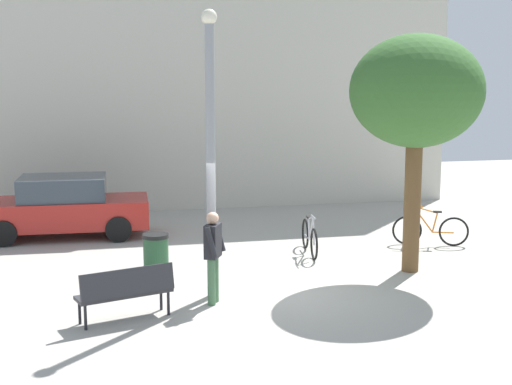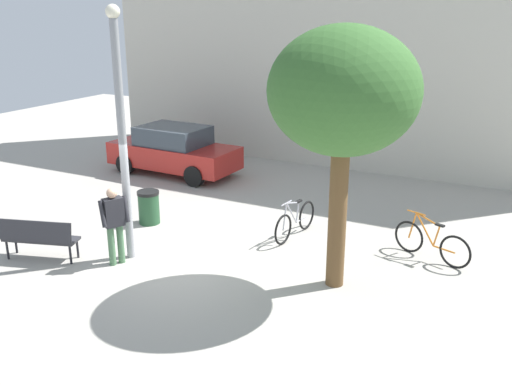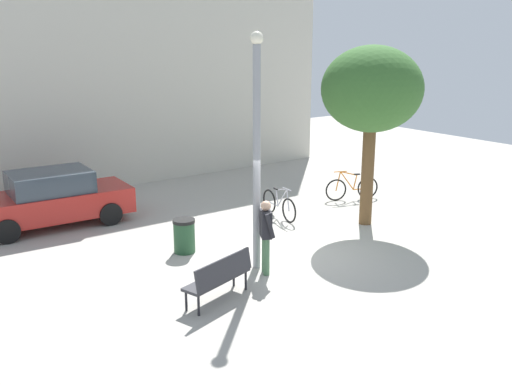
{
  "view_description": "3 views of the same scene",
  "coord_description": "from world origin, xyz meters",
  "px_view_note": "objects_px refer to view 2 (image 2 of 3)",
  "views": [
    {
      "loc": [
        -3.05,
        -12.76,
        4.04
      ],
      "look_at": [
        0.29,
        1.89,
        1.56
      ],
      "focal_mm": 49.8,
      "sensor_mm": 36.0,
      "label": 1
    },
    {
      "loc": [
        6.41,
        -8.87,
        5.13
      ],
      "look_at": [
        0.86,
        1.99,
        1.09
      ],
      "focal_mm": 39.38,
      "sensor_mm": 36.0,
      "label": 2
    },
    {
      "loc": [
        -8.17,
        -10.18,
        5.08
      ],
      "look_at": [
        0.05,
        1.3,
        1.25
      ],
      "focal_mm": 40.46,
      "sensor_mm": 36.0,
      "label": 3
    }
  ],
  "objects_px": {
    "park_bench": "(39,236)",
    "bicycle_silver": "(295,221)",
    "person_by_lamppost": "(114,221)",
    "lamppost": "(122,129)",
    "parked_car_red": "(174,150)",
    "plaza_tree": "(343,94)",
    "trash_bin": "(149,207)",
    "bicycle_orange": "(431,243)"
  },
  "relations": [
    {
      "from": "person_by_lamppost",
      "to": "plaza_tree",
      "type": "relative_size",
      "value": 0.34
    },
    {
      "from": "plaza_tree",
      "to": "bicycle_silver",
      "type": "xyz_separation_m",
      "value": [
        -1.63,
        1.84,
        -3.31
      ]
    },
    {
      "from": "plaza_tree",
      "to": "park_bench",
      "type": "bearing_deg",
      "value": -163.08
    },
    {
      "from": "person_by_lamppost",
      "to": "trash_bin",
      "type": "distance_m",
      "value": 2.41
    },
    {
      "from": "park_bench",
      "to": "plaza_tree",
      "type": "relative_size",
      "value": 0.34
    },
    {
      "from": "bicycle_silver",
      "to": "trash_bin",
      "type": "xyz_separation_m",
      "value": [
        -3.57,
        -0.86,
        0.04
      ]
    },
    {
      "from": "trash_bin",
      "to": "bicycle_orange",
      "type": "bearing_deg",
      "value": 8.62
    },
    {
      "from": "park_bench",
      "to": "bicycle_silver",
      "type": "xyz_separation_m",
      "value": [
        4.3,
        3.65,
        -0.16
      ]
    },
    {
      "from": "person_by_lamppost",
      "to": "park_bench",
      "type": "relative_size",
      "value": 1.0
    },
    {
      "from": "trash_bin",
      "to": "park_bench",
      "type": "bearing_deg",
      "value": -104.68
    },
    {
      "from": "bicycle_orange",
      "to": "parked_car_red",
      "type": "xyz_separation_m",
      "value": [
        -8.61,
        2.91,
        0.39
      ]
    },
    {
      "from": "plaza_tree",
      "to": "trash_bin",
      "type": "distance_m",
      "value": 6.23
    },
    {
      "from": "parked_car_red",
      "to": "trash_bin",
      "type": "relative_size",
      "value": 5.11
    },
    {
      "from": "parked_car_red",
      "to": "plaza_tree",
      "type": "bearing_deg",
      "value": -34.32
    },
    {
      "from": "person_by_lamppost",
      "to": "bicycle_silver",
      "type": "xyz_separation_m",
      "value": [
        2.74,
        3.05,
        -0.58
      ]
    },
    {
      "from": "plaza_tree",
      "to": "bicycle_silver",
      "type": "bearing_deg",
      "value": 131.53
    },
    {
      "from": "park_bench",
      "to": "bicycle_orange",
      "type": "distance_m",
      "value": 8.29
    },
    {
      "from": "lamppost",
      "to": "bicycle_silver",
      "type": "bearing_deg",
      "value": 44.46
    },
    {
      "from": "lamppost",
      "to": "bicycle_silver",
      "type": "distance_m",
      "value": 4.5
    },
    {
      "from": "lamppost",
      "to": "park_bench",
      "type": "xyz_separation_m",
      "value": [
        -1.6,
        -1.0,
        -2.27
      ]
    },
    {
      "from": "lamppost",
      "to": "bicycle_silver",
      "type": "relative_size",
      "value": 2.88
    },
    {
      "from": "park_bench",
      "to": "parked_car_red",
      "type": "distance_m",
      "value": 6.82
    },
    {
      "from": "lamppost",
      "to": "parked_car_red",
      "type": "xyz_separation_m",
      "value": [
        -2.84,
        5.71,
        -2.04
      ]
    },
    {
      "from": "person_by_lamppost",
      "to": "plaza_tree",
      "type": "xyz_separation_m",
      "value": [
        4.37,
        1.21,
        2.73
      ]
    },
    {
      "from": "park_bench",
      "to": "bicycle_silver",
      "type": "distance_m",
      "value": 5.64
    },
    {
      "from": "trash_bin",
      "to": "bicycle_silver",
      "type": "bearing_deg",
      "value": 13.47
    },
    {
      "from": "lamppost",
      "to": "park_bench",
      "type": "height_order",
      "value": "lamppost"
    },
    {
      "from": "trash_bin",
      "to": "lamppost",
      "type": "bearing_deg",
      "value": -64.08
    },
    {
      "from": "bicycle_orange",
      "to": "parked_car_red",
      "type": "distance_m",
      "value": 9.1
    },
    {
      "from": "bicycle_orange",
      "to": "bicycle_silver",
      "type": "distance_m",
      "value": 3.07
    },
    {
      "from": "bicycle_silver",
      "to": "bicycle_orange",
      "type": "bearing_deg",
      "value": 2.81
    },
    {
      "from": "trash_bin",
      "to": "parked_car_red",
      "type": "bearing_deg",
      "value": 116.76
    },
    {
      "from": "trash_bin",
      "to": "plaza_tree",
      "type": "bearing_deg",
      "value": -10.75
    },
    {
      "from": "bicycle_orange",
      "to": "lamppost",
      "type": "bearing_deg",
      "value": -154.1
    },
    {
      "from": "person_by_lamppost",
      "to": "bicycle_orange",
      "type": "distance_m",
      "value": 6.65
    },
    {
      "from": "plaza_tree",
      "to": "person_by_lamppost",
      "type": "bearing_deg",
      "value": -164.57
    },
    {
      "from": "person_by_lamppost",
      "to": "lamppost",
      "type": "bearing_deg",
      "value": 84.8
    },
    {
      "from": "park_bench",
      "to": "plaza_tree",
      "type": "distance_m",
      "value": 6.96
    },
    {
      "from": "parked_car_red",
      "to": "lamppost",
      "type": "bearing_deg",
      "value": -63.51
    },
    {
      "from": "lamppost",
      "to": "parked_car_red",
      "type": "distance_m",
      "value": 6.69
    },
    {
      "from": "plaza_tree",
      "to": "bicycle_orange",
      "type": "xyz_separation_m",
      "value": [
        1.44,
        1.99,
        -3.31
      ]
    },
    {
      "from": "trash_bin",
      "to": "person_by_lamppost",
      "type": "bearing_deg",
      "value": -69.15
    }
  ]
}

